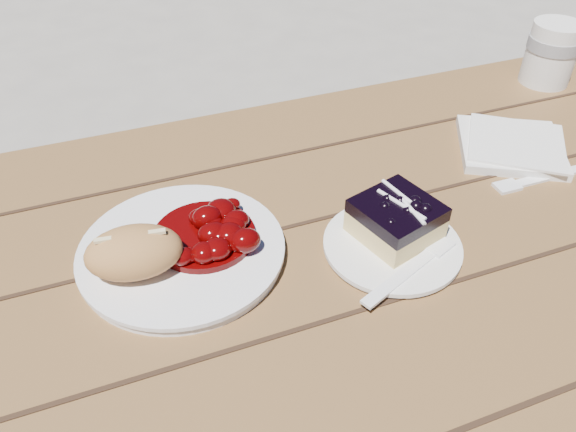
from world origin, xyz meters
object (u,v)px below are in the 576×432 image
object	(u,v)px
main_plate	(182,252)
dessert_plate	(392,247)
blueberry_cake	(396,219)
picnic_table	(481,296)
coffee_cup	(551,53)
bread_roll	(134,252)

from	to	relation	value
main_plate	dessert_plate	xyz separation A→B (m)	(0.25, -0.08, -0.00)
dessert_plate	blueberry_cake	xyz separation A→B (m)	(0.01, 0.01, 0.03)
main_plate	blueberry_cake	world-z (taller)	blueberry_cake
picnic_table	coffee_cup	size ratio (longest dim) A/B	18.11
picnic_table	coffee_cup	xyz separation A→B (m)	(0.31, 0.30, 0.22)
main_plate	dessert_plate	world-z (taller)	main_plate
main_plate	dessert_plate	distance (m)	0.26
picnic_table	blueberry_cake	distance (m)	0.26
main_plate	coffee_cup	bearing A→B (deg)	17.07
picnic_table	coffee_cup	world-z (taller)	coffee_cup
main_plate	picnic_table	bearing A→B (deg)	-9.98
dessert_plate	blueberry_cake	bearing A→B (deg)	56.31
picnic_table	main_plate	distance (m)	0.46
bread_roll	blueberry_cake	distance (m)	0.31
picnic_table	bread_roll	xyz separation A→B (m)	(-0.48, 0.05, 0.21)
picnic_table	blueberry_cake	xyz separation A→B (m)	(-0.17, 0.01, 0.20)
dessert_plate	bread_roll	bearing A→B (deg)	168.81
blueberry_cake	dessert_plate	bearing A→B (deg)	-139.65
bread_roll	picnic_table	bearing A→B (deg)	-6.50
dessert_plate	coffee_cup	size ratio (longest dim) A/B	1.49
picnic_table	bread_roll	bearing A→B (deg)	173.50
blueberry_cake	main_plate	bearing A→B (deg)	149.88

